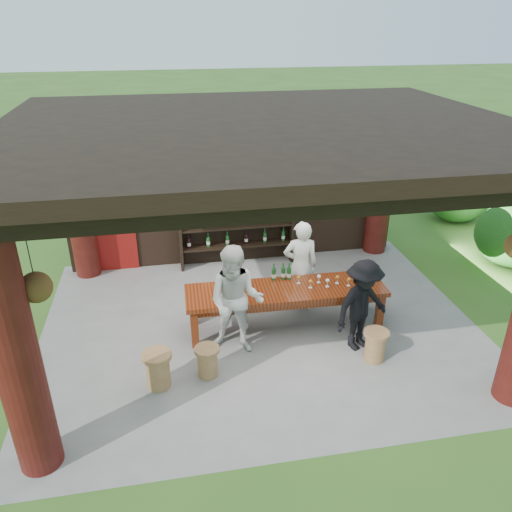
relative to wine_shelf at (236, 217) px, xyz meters
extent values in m
plane|color=#2D5119|center=(0.04, -2.45, -1.07)|extent=(90.00, 90.00, 0.00)
cube|color=slate|center=(0.04, -2.45, -1.12)|extent=(7.40, 5.90, 0.10)
cube|color=black|center=(0.04, 0.30, 0.58)|extent=(7.00, 0.18, 3.30)
cube|color=maroon|center=(-2.56, 0.20, -0.07)|extent=(0.95, 0.06, 2.00)
cylinder|color=#380C0A|center=(-3.11, -4.85, 0.58)|extent=(0.50, 0.50, 3.30)
cylinder|color=#380C0A|center=(-3.11, 0.10, 0.58)|extent=(0.50, 0.50, 3.30)
cylinder|color=#380C0A|center=(3.19, 0.10, 0.58)|extent=(0.50, 0.50, 3.30)
cube|color=black|center=(0.04, -4.85, 2.08)|extent=(6.70, 0.35, 0.35)
cube|color=black|center=(-3.11, -2.45, 2.08)|extent=(0.30, 5.20, 0.30)
cube|color=black|center=(3.19, -2.45, 2.08)|extent=(0.30, 5.20, 0.30)
cube|color=black|center=(0.04, -2.45, 2.33)|extent=(7.50, 6.00, 0.20)
cylinder|color=black|center=(-2.81, -4.65, 1.55)|extent=(0.01, 0.01, 0.75)
cone|color=black|center=(-2.81, -4.65, 1.10)|extent=(0.32, 0.32, 0.18)
sphere|color=#1E5919|center=(-2.81, -4.65, 1.21)|extent=(0.34, 0.34, 0.34)
cube|color=#51190B|center=(0.45, -2.55, -0.36)|extent=(3.38, 0.93, 0.08)
cube|color=#51190B|center=(0.45, -2.55, -0.46)|extent=(3.18, 0.78, 0.12)
cube|color=#51190B|center=(-1.11, -2.85, -0.74)|extent=(0.12, 0.12, 0.67)
cube|color=#51190B|center=(2.01, -2.92, -0.74)|extent=(0.12, 0.12, 0.67)
cube|color=#51190B|center=(-1.10, -2.19, -0.74)|extent=(0.12, 0.12, 0.67)
cube|color=#51190B|center=(2.02, -2.25, -0.74)|extent=(0.12, 0.12, 0.67)
cylinder|color=brown|center=(-0.99, -3.61, -0.86)|extent=(0.29, 0.29, 0.43)
cylinder|color=brown|center=(-0.99, -3.61, -0.61)|extent=(0.37, 0.37, 0.06)
cylinder|color=brown|center=(1.61, -3.71, -0.85)|extent=(0.31, 0.31, 0.46)
cylinder|color=brown|center=(1.61, -3.71, -0.59)|extent=(0.39, 0.39, 0.06)
cylinder|color=brown|center=(-1.71, -3.72, -0.82)|extent=(0.34, 0.34, 0.50)
cylinder|color=brown|center=(-1.71, -3.72, -0.54)|extent=(0.43, 0.43, 0.07)
imported|color=white|center=(0.85, -1.99, -0.22)|extent=(0.66, 0.48, 1.70)
imported|color=silver|center=(-0.47, -3.06, -0.17)|extent=(1.05, 0.93, 1.81)
imported|color=black|center=(1.49, -3.34, -0.30)|extent=(1.15, 0.92, 1.55)
cube|color=#BF6672|center=(-0.54, -2.57, -0.25)|extent=(0.26, 0.19, 0.14)
ellipsoid|color=#194C14|center=(5.98, 1.46, -0.50)|extent=(1.60, 1.60, 1.36)
camera|label=1|loc=(-1.36, -9.60, 3.81)|focal=35.00mm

